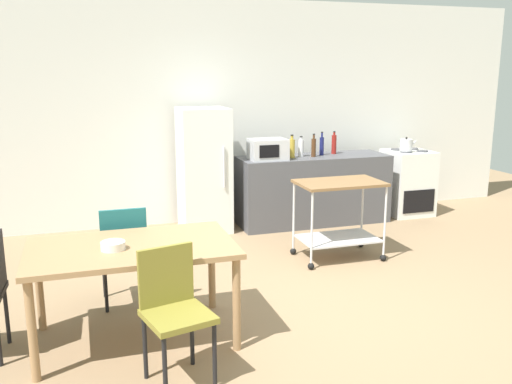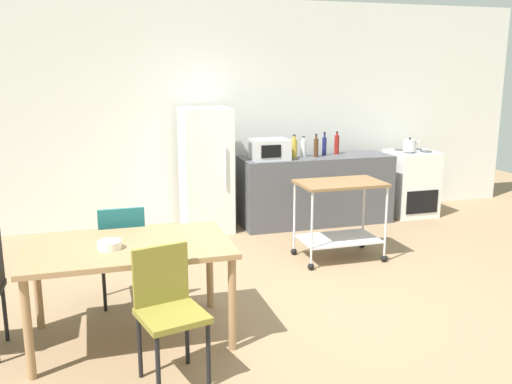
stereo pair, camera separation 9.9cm
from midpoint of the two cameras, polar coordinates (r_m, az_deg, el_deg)
name	(u,v)px [view 2 (the right image)]	position (r m, az deg, el deg)	size (l,w,h in m)	color
ground_plane	(335,310)	(4.90, 8.71, -11.89)	(12.00, 12.00, 0.00)	#8C7051
back_wall	(238,112)	(7.49, -1.51, 8.24)	(8.40, 0.12, 2.90)	silver
kitchen_counter	(316,190)	(7.37, 6.54, 0.23)	(2.00, 0.64, 0.90)	#4C4C51
dining_table	(129,255)	(4.22, -12.32, -6.34)	(1.50, 0.90, 0.75)	#A37A51
chair_teal	(122,247)	(4.90, -13.05, -5.58)	(0.40, 0.40, 0.89)	#1E666B
chair_olive	(168,305)	(3.70, -8.27, -11.46)	(0.48, 0.48, 0.89)	olive
stove_oven	(411,183)	(8.06, 16.00, 0.90)	(0.60, 0.61, 0.92)	white
refrigerator	(206,170)	(6.97, -4.76, 2.27)	(0.60, 0.63, 1.55)	white
kitchen_cart	(340,207)	(5.98, 9.08, -1.56)	(0.91, 0.57, 0.85)	brown
microwave	(270,149)	(6.95, 1.85, 4.41)	(0.46, 0.35, 0.26)	silver
bottle_vinegar	(294,148)	(7.10, 4.34, 4.53)	(0.08, 0.08, 0.30)	gold
bottle_hot_sauce	(303,148)	(7.22, 5.29, 4.55)	(0.07, 0.07, 0.26)	silver
bottle_soy_sauce	(316,147)	(7.22, 6.59, 4.60)	(0.06, 0.06, 0.30)	#4C2D19
bottle_sparkling_water	(324,146)	(7.36, 7.44, 4.75)	(0.06, 0.06, 0.31)	navy
bottle_soda	(337,144)	(7.50, 8.69, 4.89)	(0.07, 0.07, 0.30)	maroon
fruit_bowl	(110,245)	(4.13, -14.19, -5.30)	(0.17, 0.17, 0.06)	white
kettle	(410,145)	(7.83, 15.90, 4.65)	(0.24, 0.17, 0.19)	silver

